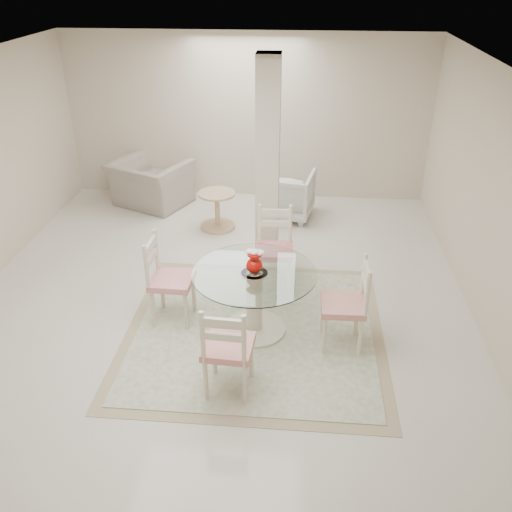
# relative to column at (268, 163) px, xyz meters

# --- Properties ---
(ground) EXTENTS (7.00, 7.00, 0.00)m
(ground) POSITION_rel_column_xyz_m (-0.50, -1.30, -1.35)
(ground) COLOR silver
(ground) RESTS_ON ground
(room_shell) EXTENTS (6.02, 7.02, 2.71)m
(room_shell) POSITION_rel_column_xyz_m (-0.50, -1.30, 0.51)
(room_shell) COLOR beige
(room_shell) RESTS_ON ground
(column) EXTENTS (0.30, 0.30, 2.70)m
(column) POSITION_rel_column_xyz_m (0.00, 0.00, 0.00)
(column) COLOR beige
(column) RESTS_ON ground
(area_rug) EXTENTS (2.85, 2.85, 0.02)m
(area_rug) POSITION_rel_column_xyz_m (-0.01, -1.78, -1.34)
(area_rug) COLOR tan
(area_rug) RESTS_ON ground
(dining_table) EXTENTS (1.32, 1.32, 0.76)m
(dining_table) POSITION_rel_column_xyz_m (-0.01, -1.78, -0.96)
(dining_table) COLOR beige
(dining_table) RESTS_ON ground
(red_vase) EXTENTS (0.20, 0.17, 0.26)m
(red_vase) POSITION_rel_column_xyz_m (-0.01, -1.78, -0.46)
(red_vase) COLOR #AC0B05
(red_vase) RESTS_ON dining_table
(dining_chair_east) EXTENTS (0.46, 0.46, 1.13)m
(dining_chair_east) POSITION_rel_column_xyz_m (1.00, -1.94, -0.76)
(dining_chair_east) COLOR #EEE4C4
(dining_chair_east) RESTS_ON ground
(dining_chair_north) EXTENTS (0.48, 0.48, 1.15)m
(dining_chair_north) POSITION_rel_column_xyz_m (0.14, -0.77, -0.75)
(dining_chair_north) COLOR #EEE6C4
(dining_chair_north) RESTS_ON ground
(dining_chair_west) EXTENTS (0.47, 0.47, 1.15)m
(dining_chair_west) POSITION_rel_column_xyz_m (-1.02, -1.62, -0.75)
(dining_chair_west) COLOR beige
(dining_chair_west) RESTS_ON ground
(dining_chair_south) EXTENTS (0.48, 0.48, 1.12)m
(dining_chair_south) POSITION_rel_column_xyz_m (-0.18, -2.79, -0.76)
(dining_chair_south) COLOR #F3E4C8
(dining_chair_south) RESTS_ON ground
(recliner_taupe) EXTENTS (1.48, 1.40, 0.76)m
(recliner_taupe) POSITION_rel_column_xyz_m (-2.06, 1.61, -0.97)
(recliner_taupe) COLOR gray
(recliner_taupe) RESTS_ON ground
(armchair_white) EXTENTS (0.93, 0.95, 0.74)m
(armchair_white) POSITION_rel_column_xyz_m (0.22, 1.35, -0.98)
(armchair_white) COLOR white
(armchair_white) RESTS_ON ground
(side_table) EXTENTS (0.56, 0.56, 0.58)m
(side_table) POSITION_rel_column_xyz_m (-0.82, 0.81, -1.08)
(side_table) COLOR tan
(side_table) RESTS_ON ground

